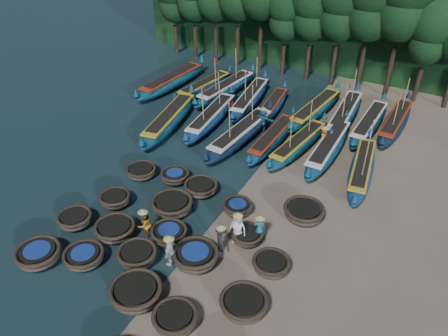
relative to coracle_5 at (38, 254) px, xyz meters
The scene contains 47 objects.
ground 9.22m from the coracle_5, 48.94° to the left, with size 120.00×120.00×0.00m, color #7F6D5D.
foliage_wall 31.38m from the coracle_5, 78.76° to the left, with size 40.00×3.00×10.00m, color black.
coracle_5 is the anchor object (origin of this frame).
coracle_6 2.19m from the coracle_5, 26.86° to the left, with size 2.34×2.34×0.64m.
coracle_7 5.57m from the coracle_5, ahead, with size 2.56×2.56×0.81m.
coracle_8 7.78m from the coracle_5, ahead, with size 1.95×1.95×0.73m.
coracle_10 2.77m from the coracle_5, 96.97° to the left, with size 1.85×1.85×0.70m.
coracle_11 3.77m from the coracle_5, 56.61° to the left, with size 2.28×2.28×0.74m.
coracle_12 4.76m from the coracle_5, 27.84° to the left, with size 2.33×2.33×0.76m.
coracle_13 7.56m from the coracle_5, 27.53° to the left, with size 2.26×2.26×0.79m.
coracle_14 10.18m from the coracle_5, 12.30° to the left, with size 2.43×2.43×0.72m.
coracle_15 5.10m from the coracle_5, 85.11° to the left, with size 1.78×1.78×0.71m.
coracle_16 7.10m from the coracle_5, 59.83° to the left, with size 2.77×2.77×0.81m.
coracle_17 6.31m from the coracle_5, 42.18° to the left, with size 2.26×2.26×0.69m.
coracle_18 10.18m from the coracle_5, 36.14° to the left, with size 1.90×1.90×0.64m.
coracle_19 11.15m from the coracle_5, 25.39° to the left, with size 2.14×2.14×0.68m.
coracle_20 8.01m from the coracle_5, 89.91° to the left, with size 1.87×1.87×0.64m.
coracle_21 8.80m from the coracle_5, 75.80° to the left, with size 1.87×1.87×0.68m.
coracle_22 9.28m from the coracle_5, 63.77° to the left, with size 1.97×1.97×0.68m.
coracle_23 10.31m from the coracle_5, 48.86° to the left, with size 1.85×1.85×0.65m.
coracle_24 13.60m from the coracle_5, 41.74° to the left, with size 2.30×2.30×0.77m.
long_boat_2 14.20m from the coracle_5, 98.05° to the left, with size 3.08×8.96×1.60m.
long_boat_3 15.86m from the coracle_5, 88.27° to the left, with size 2.23×8.48×3.61m.
long_boat_4 15.04m from the coracle_5, 76.42° to the left, with size 2.26×8.86×3.77m.
long_boat_5 16.28m from the coracle_5, 69.79° to the left, with size 1.47×7.70×1.36m.
long_boat_6 17.10m from the coracle_5, 64.13° to the left, with size 2.49×7.77×3.34m.
long_boat_7 18.39m from the coracle_5, 59.43° to the left, with size 1.51×8.57×1.51m.
long_boat_8 18.76m from the coracle_5, 50.66° to the left, with size 2.34×7.90×3.38m.
long_boat_9 20.56m from the coracle_5, 105.97° to the left, with size 2.44×9.13×1.61m.
long_boat_10 20.57m from the coracle_5, 97.75° to the left, with size 2.49×7.47×1.33m.
long_boat_11 20.72m from the coracle_5, 92.44° to the left, with size 2.57×8.57×3.67m.
long_boat_12 20.09m from the coracle_5, 85.31° to the left, with size 2.45×8.37×3.58m.
long_boat_13 19.94m from the coracle_5, 79.34° to the left, with size 2.02×7.34×1.30m.
long_boat_14 21.75m from the coracle_5, 71.67° to the left, with size 2.55×8.47×1.50m.
long_boat_15 22.84m from the coracle_5, 66.76° to the left, with size 1.81×8.63×3.67m.
long_boat_16 23.18m from the coracle_5, 61.87° to the left, with size 1.77×8.20×1.44m.
long_boat_17 24.92m from the coracle_5, 59.77° to the left, with size 1.82×8.30×3.53m.
fisherman_0 9.72m from the coracle_5, 36.42° to the left, with size 0.95×0.70×2.00m.
fisherman_1 10.81m from the coracle_5, 35.98° to the left, with size 0.69×0.61×1.77m.
fisherman_2 5.19m from the coracle_5, 47.13° to the left, with size 0.81×0.96×1.95m.
fisherman_3 8.83m from the coracle_5, 32.96° to the left, with size 1.13×1.15×1.79m.
fisherman_4 6.39m from the coracle_5, 26.91° to the left, with size 0.61×1.06×1.90m.
fisherman_5 17.18m from the coracle_5, 75.60° to the left, with size 1.74×0.77×2.01m.
fisherman_6 18.74m from the coracle_5, 62.01° to the left, with size 0.71×0.88×1.75m.
tree_5 27.55m from the coracle_5, 86.70° to the left, with size 3.68×3.68×8.68m.
tree_6 27.92m from the coracle_5, 81.87° to the left, with size 4.09×4.09×9.65m.
tree_10 30.45m from the coracle_5, 64.16° to the left, with size 3.68×3.68×8.68m.
Camera 1 is at (8.86, -15.72, 15.81)m, focal length 35.00 mm.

